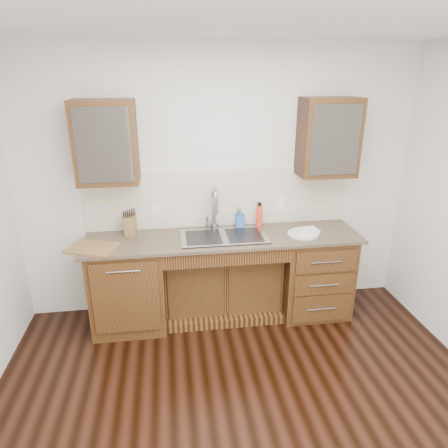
{
  "coord_description": "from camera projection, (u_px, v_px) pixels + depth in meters",
  "views": [
    {
      "loc": [
        -0.51,
        -2.16,
        2.41
      ],
      "look_at": [
        0.0,
        1.4,
        1.05
      ],
      "focal_mm": 32.0,
      "sensor_mm": 36.0,
      "label": 1
    }
  ],
  "objects": [
    {
      "name": "cup_right_a",
      "position": [
        315.0,
        143.0,
        3.87
      ],
      "size": [
        0.14,
        0.14,
        0.1
      ],
      "primitive_type": "imported",
      "rotation": [
        0.0,
        0.0,
        -0.18
      ],
      "color": "white",
      "rests_on": "upper_cabinet_right"
    },
    {
      "name": "soap_bottle",
      "position": [
        240.0,
        218.0,
        4.13
      ],
      "size": [
        0.09,
        0.09,
        0.19
      ],
      "primitive_type": "imported",
      "rotation": [
        0.0,
        0.0,
        -0.01
      ],
      "color": "blue",
      "rests_on": "countertop"
    },
    {
      "name": "upper_cabinet_left",
      "position": [
        106.0,
        143.0,
        3.59
      ],
      "size": [
        0.55,
        0.34,
        0.75
      ],
      "primitive_type": "cube",
      "color": "#593014",
      "rests_on": "wall_back"
    },
    {
      "name": "cup_right_b",
      "position": [
        339.0,
        143.0,
        3.91
      ],
      "size": [
        0.12,
        0.12,
        0.09
      ],
      "primitive_type": "imported",
      "rotation": [
        0.0,
        0.0,
        0.21
      ],
      "color": "white",
      "rests_on": "upper_cabinet_right"
    },
    {
      "name": "base_cabinet_left",
      "position": [
        129.0,
        285.0,
        3.97
      ],
      "size": [
        0.7,
        0.62,
        0.88
      ],
      "primitive_type": "cube",
      "color": "#593014",
      "rests_on": "ground"
    },
    {
      "name": "upper_cabinet_right",
      "position": [
        328.0,
        138.0,
        3.87
      ],
      "size": [
        0.55,
        0.34,
        0.75
      ],
      "primitive_type": "cube",
      "color": "#593014",
      "rests_on": "wall_back"
    },
    {
      "name": "outlet_left",
      "position": [
        156.0,
        209.0,
        4.03
      ],
      "size": [
        0.08,
        0.01,
        0.12
      ],
      "primitive_type": "cube",
      "color": "white",
      "rests_on": "backsplash"
    },
    {
      "name": "filter_tap",
      "position": [
        238.0,
        216.0,
        4.1
      ],
      "size": [
        0.02,
        0.02,
        0.24
      ],
      "primitive_type": "cylinder",
      "color": "#999993",
      "rests_on": "countertop"
    },
    {
      "name": "cup_left_a",
      "position": [
        102.0,
        148.0,
        3.61
      ],
      "size": [
        0.16,
        0.16,
        0.1
      ],
      "primitive_type": "imported",
      "rotation": [
        0.0,
        0.0,
        0.3
      ],
      "color": "white",
      "rests_on": "upper_cabinet_left"
    },
    {
      "name": "dish_towel",
      "position": [
        307.0,
        231.0,
        3.97
      ],
      "size": [
        0.22,
        0.17,
        0.03
      ],
      "primitive_type": "cube",
      "rotation": [
        0.0,
        0.0,
        0.12
      ],
      "color": "white",
      "rests_on": "plate"
    },
    {
      "name": "base_cabinet_center",
      "position": [
        222.0,
        282.0,
        4.21
      ],
      "size": [
        1.2,
        0.44,
        0.7
      ],
      "primitive_type": "cube",
      "color": "#593014",
      "rests_on": "ground"
    },
    {
      "name": "cup_left_b",
      "position": [
        122.0,
        147.0,
        3.63
      ],
      "size": [
        0.12,
        0.12,
        0.1
      ],
      "primitive_type": "imported",
      "rotation": [
        0.0,
        0.0,
        0.08
      ],
      "color": "white",
      "rests_on": "upper_cabinet_left"
    },
    {
      "name": "cutting_board",
      "position": [
        93.0,
        248.0,
        3.63
      ],
      "size": [
        0.52,
        0.44,
        0.02
      ],
      "primitive_type": "cube",
      "rotation": [
        0.0,
        0.0,
        -0.35
      ],
      "color": "brown",
      "rests_on": "countertop"
    },
    {
      "name": "faucet",
      "position": [
        214.0,
        210.0,
        4.03
      ],
      "size": [
        0.04,
        0.04,
        0.4
      ],
      "primitive_type": "cylinder",
      "color": "#999993",
      "rests_on": "countertop"
    },
    {
      "name": "countertop",
      "position": [
        224.0,
        238.0,
        3.92
      ],
      "size": [
        2.7,
        0.65,
        0.03
      ],
      "primitive_type": "cube",
      "color": "#84705B",
      "rests_on": "base_cabinet_left"
    },
    {
      "name": "backsplash",
      "position": [
        219.0,
        198.0,
        4.1
      ],
      "size": [
        2.7,
        0.02,
        0.59
      ],
      "primitive_type": "cube",
      "color": "beige",
      "rests_on": "wall_back"
    },
    {
      "name": "sink",
      "position": [
        224.0,
        245.0,
        3.93
      ],
      "size": [
        0.84,
        0.46,
        0.19
      ],
      "primitive_type": "cube",
      "color": "#9E9EA5",
      "rests_on": "countertop"
    },
    {
      "name": "water_bottle",
      "position": [
        259.0,
        216.0,
        4.13
      ],
      "size": [
        0.06,
        0.06,
        0.23
      ],
      "primitive_type": "cylinder",
      "rotation": [
        0.0,
        0.0,
        -0.02
      ],
      "color": "red",
      "rests_on": "countertop"
    },
    {
      "name": "ground",
      "position": [
        251.0,
        430.0,
        2.93
      ],
      "size": [
        4.0,
        3.5,
        0.1
      ],
      "primitive_type": "cube",
      "color": "black"
    },
    {
      "name": "plate",
      "position": [
        303.0,
        234.0,
        3.95
      ],
      "size": [
        0.39,
        0.39,
        0.02
      ],
      "primitive_type": "cylinder",
      "rotation": [
        0.0,
        0.0,
        -0.33
      ],
      "color": "silver",
      "rests_on": "countertop"
    },
    {
      "name": "base_cabinet_right",
      "position": [
        312.0,
        272.0,
        4.22
      ],
      "size": [
        0.7,
        0.62,
        0.88
      ],
      "primitive_type": "cube",
      "color": "#593014",
      "rests_on": "ground"
    },
    {
      "name": "outlet_right",
      "position": [
        281.0,
        204.0,
        4.2
      ],
      "size": [
        0.08,
        0.01,
        0.12
      ],
      "primitive_type": "cube",
      "color": "white",
      "rests_on": "backsplash"
    },
    {
      "name": "knife_block",
      "position": [
        130.0,
        225.0,
        3.95
      ],
      "size": [
        0.11,
        0.18,
        0.19
      ],
      "primitive_type": "cube",
      "rotation": [
        0.0,
        0.0,
        -0.04
      ],
      "color": "olive",
      "rests_on": "countertop"
    },
    {
      "name": "wall_back",
      "position": [
        219.0,
        183.0,
        4.1
      ],
      "size": [
        4.0,
        0.1,
        2.7
      ],
      "primitive_type": "cube",
      "color": "silver",
      "rests_on": "ground"
    }
  ]
}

